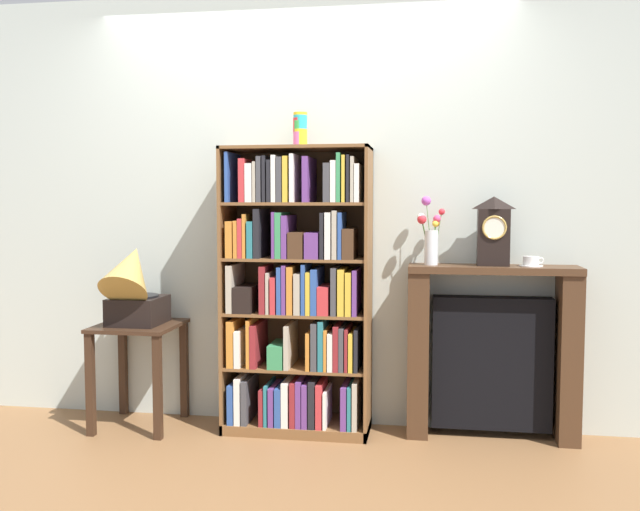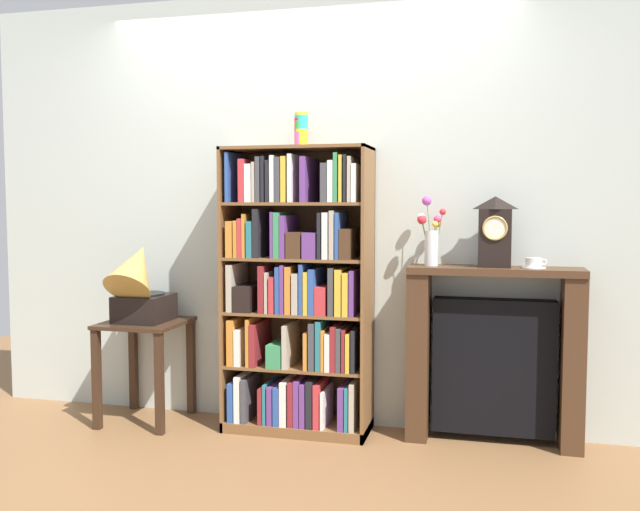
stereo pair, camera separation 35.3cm
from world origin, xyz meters
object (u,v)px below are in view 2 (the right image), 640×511
(cup_stack, at_px, (301,130))
(side_table_left, at_px, (145,347))
(fireplace_mantel, at_px, (494,356))
(bookshelf, at_px, (297,298))
(gramophone, at_px, (139,283))
(flower_vase, at_px, (431,236))
(mantel_clock, at_px, (495,232))
(teacup_with_saucer, at_px, (534,263))

(cup_stack, xyz_separation_m, side_table_left, (-0.97, -0.12, -1.30))
(fireplace_mantel, bearing_deg, cup_stack, -178.96)
(bookshelf, relative_size, fireplace_mantel, 1.68)
(gramophone, xyz_separation_m, flower_vase, (1.72, 0.18, 0.29))
(gramophone, xyz_separation_m, mantel_clock, (2.07, 0.18, 0.32))
(bookshelf, relative_size, side_table_left, 2.68)
(cup_stack, relative_size, mantel_clock, 0.52)
(flower_vase, distance_m, teacup_with_saucer, 0.58)
(cup_stack, distance_m, teacup_with_saucer, 1.51)
(gramophone, relative_size, fireplace_mantel, 0.55)
(side_table_left, relative_size, teacup_with_saucer, 4.57)
(cup_stack, distance_m, side_table_left, 1.63)
(fireplace_mantel, distance_m, flower_vase, 0.76)
(cup_stack, bearing_deg, flower_vase, 0.35)
(side_table_left, relative_size, flower_vase, 1.58)
(fireplace_mantel, height_order, mantel_clock, mantel_clock)
(flower_vase, bearing_deg, bookshelf, -175.40)
(gramophone, distance_m, fireplace_mantel, 2.12)
(cup_stack, height_order, gramophone, cup_stack)
(bookshelf, xyz_separation_m, fireplace_mantel, (1.12, 0.08, -0.30))
(mantel_clock, bearing_deg, side_table_left, -176.88)
(gramophone, height_order, flower_vase, flower_vase)
(side_table_left, bearing_deg, flower_vase, 3.99)
(cup_stack, height_order, teacup_with_saucer, cup_stack)
(side_table_left, height_order, mantel_clock, mantel_clock)
(side_table_left, bearing_deg, bookshelf, 3.50)
(bookshelf, bearing_deg, side_table_left, -176.50)
(cup_stack, xyz_separation_m, flower_vase, (0.75, 0.00, -0.61))
(fireplace_mantel, bearing_deg, side_table_left, -176.27)
(side_table_left, xyz_separation_m, teacup_with_saucer, (2.28, 0.12, 0.55))
(fireplace_mantel, bearing_deg, flower_vase, -177.50)
(teacup_with_saucer, bearing_deg, side_table_left, -177.10)
(cup_stack, xyz_separation_m, teacup_with_saucer, (1.31, -0.00, -0.75))
(mantel_clock, bearing_deg, flower_vase, 178.85)
(flower_vase, bearing_deg, fireplace_mantel, 2.50)
(bookshelf, xyz_separation_m, cup_stack, (0.01, 0.06, 0.98))
(bookshelf, bearing_deg, teacup_with_saucer, 2.46)
(cup_stack, relative_size, teacup_with_saucer, 1.49)
(side_table_left, height_order, teacup_with_saucer, teacup_with_saucer)
(side_table_left, distance_m, mantel_clock, 2.19)
(mantel_clock, relative_size, flower_vase, 0.99)
(fireplace_mantel, xyz_separation_m, mantel_clock, (-0.01, -0.02, 0.70))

